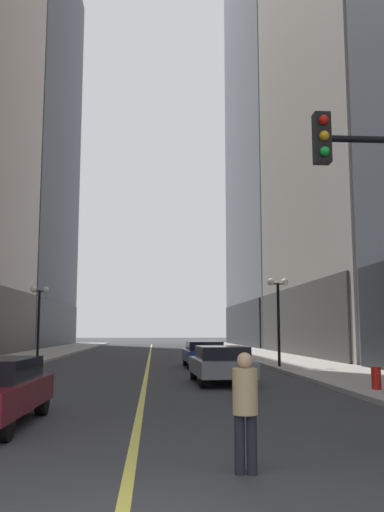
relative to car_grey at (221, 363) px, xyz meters
name	(u,v)px	position (x,y,z in m)	size (l,w,h in m)	color
ground_plane	(150,357)	(-2.70, 20.33, -0.72)	(200.00, 200.00, 0.00)	#38383A
sidewalk_left	(32,356)	(-10.95, 20.33, -0.64)	(4.50, 78.00, 0.15)	#ADA8A0
sidewalk_right	(264,355)	(5.55, 20.33, -0.64)	(4.50, 78.00, 0.15)	#ADA8A0
lane_centre_stripe	(150,357)	(-2.70, 20.33, -0.72)	(0.16, 70.00, 0.01)	#E5D64C
building_left_far	(5,138)	(-20.44, 45.33, 23.95)	(14.68, 26.00, 49.48)	slate
building_right_far	(278,46)	(12.90, 45.33, 36.89)	(10.37, 26.00, 75.44)	slate
car_grey	(221,363)	(0.00, 0.00, 0.00)	(2.01, 4.39, 1.32)	slate
car_blue	(204,353)	(0.15, 8.73, 0.00)	(1.97, 4.65, 1.32)	navy
pedestrian_in_tan_trench	(245,403)	(-1.16, -12.40, 0.20)	(0.38, 0.38, 1.59)	black
street_lamp_left_far	(39,306)	(-9.10, 13.08, 2.54)	(1.06, 0.36, 4.43)	black
street_lamp_right_mid	(278,302)	(3.70, 7.11, 2.54)	(1.06, 0.36, 4.43)	black
fire_hydrant_right	(376,381)	(4.20, -3.57, -0.32)	(0.28, 0.28, 0.80)	red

